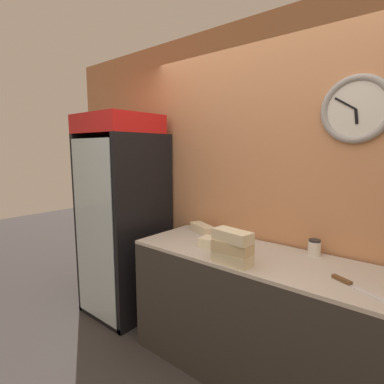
{
  "coord_description": "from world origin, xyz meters",
  "views": [
    {
      "loc": [
        0.99,
        -0.99,
        1.67
      ],
      "look_at": [
        -0.61,
        0.95,
        1.31
      ],
      "focal_mm": 28.0,
      "sensor_mm": 36.0,
      "label": 1
    }
  ],
  "objects_px": {
    "sandwich_stack_middle": "(232,247)",
    "sandwich_stack_top": "(232,236)",
    "beverage_cooler": "(127,207)",
    "sandwich_stack_bottom": "(232,258)",
    "condiment_jar": "(314,247)",
    "chefs_knife": "(350,284)",
    "sandwich_flat_right": "(203,229)",
    "sandwich_flat_left": "(216,243)"
  },
  "relations": [
    {
      "from": "sandwich_stack_bottom",
      "to": "sandwich_flat_left",
      "type": "distance_m",
      "value": 0.33
    },
    {
      "from": "sandwich_stack_top",
      "to": "sandwich_stack_middle",
      "type": "bearing_deg",
      "value": 0.0
    },
    {
      "from": "chefs_knife",
      "to": "sandwich_flat_right",
      "type": "bearing_deg",
      "value": 166.11
    },
    {
      "from": "beverage_cooler",
      "to": "sandwich_stack_top",
      "type": "xyz_separation_m",
      "value": [
        1.43,
        -0.27,
        0.02
      ]
    },
    {
      "from": "sandwich_stack_bottom",
      "to": "sandwich_stack_middle",
      "type": "height_order",
      "value": "sandwich_stack_middle"
    },
    {
      "from": "sandwich_stack_middle",
      "to": "condiment_jar",
      "type": "distance_m",
      "value": 0.63
    },
    {
      "from": "beverage_cooler",
      "to": "chefs_knife",
      "type": "relative_size",
      "value": 6.58
    },
    {
      "from": "beverage_cooler",
      "to": "condiment_jar",
      "type": "height_order",
      "value": "beverage_cooler"
    },
    {
      "from": "sandwich_stack_bottom",
      "to": "chefs_knife",
      "type": "xyz_separation_m",
      "value": [
        0.68,
        0.14,
        -0.03
      ]
    },
    {
      "from": "sandwich_stack_top",
      "to": "sandwich_flat_left",
      "type": "bearing_deg",
      "value": 143.15
    },
    {
      "from": "sandwich_stack_top",
      "to": "sandwich_stack_bottom",
      "type": "bearing_deg",
      "value": 0.0
    },
    {
      "from": "sandwich_stack_middle",
      "to": "sandwich_flat_right",
      "type": "bearing_deg",
      "value": 142.46
    },
    {
      "from": "sandwich_stack_middle",
      "to": "sandwich_flat_right",
      "type": "distance_m",
      "value": 0.76
    },
    {
      "from": "sandwich_stack_middle",
      "to": "sandwich_flat_right",
      "type": "xyz_separation_m",
      "value": [
        -0.6,
        0.46,
        -0.08
      ]
    },
    {
      "from": "condiment_jar",
      "to": "sandwich_stack_top",
      "type": "bearing_deg",
      "value": -125.78
    },
    {
      "from": "sandwich_stack_bottom",
      "to": "beverage_cooler",
      "type": "bearing_deg",
      "value": 169.16
    },
    {
      "from": "sandwich_stack_bottom",
      "to": "sandwich_flat_right",
      "type": "relative_size",
      "value": 0.89
    },
    {
      "from": "chefs_knife",
      "to": "condiment_jar",
      "type": "distance_m",
      "value": 0.48
    },
    {
      "from": "beverage_cooler",
      "to": "sandwich_stack_top",
      "type": "distance_m",
      "value": 1.45
    },
    {
      "from": "beverage_cooler",
      "to": "sandwich_stack_bottom",
      "type": "distance_m",
      "value": 1.46
    },
    {
      "from": "sandwich_stack_middle",
      "to": "condiment_jar",
      "type": "height_order",
      "value": "sandwich_stack_middle"
    },
    {
      "from": "chefs_knife",
      "to": "condiment_jar",
      "type": "bearing_deg",
      "value": 130.5
    },
    {
      "from": "sandwich_stack_bottom",
      "to": "chefs_knife",
      "type": "relative_size",
      "value": 0.9
    },
    {
      "from": "sandwich_stack_bottom",
      "to": "sandwich_stack_top",
      "type": "relative_size",
      "value": 0.98
    },
    {
      "from": "sandwich_stack_middle",
      "to": "sandwich_stack_top",
      "type": "xyz_separation_m",
      "value": [
        0.0,
        0.0,
        0.07
      ]
    },
    {
      "from": "sandwich_stack_top",
      "to": "condiment_jar",
      "type": "height_order",
      "value": "sandwich_stack_top"
    },
    {
      "from": "sandwich_stack_middle",
      "to": "chefs_knife",
      "type": "height_order",
      "value": "sandwich_stack_middle"
    },
    {
      "from": "sandwich_flat_right",
      "to": "chefs_knife",
      "type": "bearing_deg",
      "value": -13.89
    },
    {
      "from": "sandwich_stack_top",
      "to": "sandwich_flat_right",
      "type": "xyz_separation_m",
      "value": [
        -0.6,
        0.46,
        -0.15
      ]
    },
    {
      "from": "beverage_cooler",
      "to": "sandwich_stack_middle",
      "type": "xyz_separation_m",
      "value": [
        1.43,
        -0.27,
        -0.05
      ]
    },
    {
      "from": "sandwich_flat_left",
      "to": "condiment_jar",
      "type": "height_order",
      "value": "condiment_jar"
    },
    {
      "from": "condiment_jar",
      "to": "sandwich_stack_middle",
      "type": "bearing_deg",
      "value": -125.78
    },
    {
      "from": "beverage_cooler",
      "to": "condiment_jar",
      "type": "xyz_separation_m",
      "value": [
        1.79,
        0.23,
        -0.11
      ]
    },
    {
      "from": "sandwich_stack_bottom",
      "to": "sandwich_stack_top",
      "type": "bearing_deg",
      "value": 0.0
    },
    {
      "from": "sandwich_stack_top",
      "to": "chefs_knife",
      "type": "height_order",
      "value": "sandwich_stack_top"
    },
    {
      "from": "sandwich_stack_top",
      "to": "condiment_jar",
      "type": "xyz_separation_m",
      "value": [
        0.37,
        0.51,
        -0.13
      ]
    },
    {
      "from": "sandwich_flat_right",
      "to": "condiment_jar",
      "type": "relative_size",
      "value": 2.72
    },
    {
      "from": "sandwich_stack_top",
      "to": "condiment_jar",
      "type": "bearing_deg",
      "value": 54.22
    },
    {
      "from": "sandwich_stack_bottom",
      "to": "sandwich_stack_middle",
      "type": "bearing_deg",
      "value": 0.0
    },
    {
      "from": "beverage_cooler",
      "to": "sandwich_flat_left",
      "type": "distance_m",
      "value": 1.17
    },
    {
      "from": "sandwich_stack_bottom",
      "to": "sandwich_stack_top",
      "type": "distance_m",
      "value": 0.15
    },
    {
      "from": "sandwich_flat_right",
      "to": "sandwich_stack_bottom",
      "type": "bearing_deg",
      "value": -37.54
    }
  ]
}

